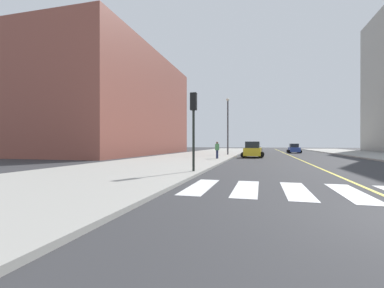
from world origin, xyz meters
The scene contains 10 objects.
sidewalk_kerb_west centered at (-12.20, 20.00, 0.07)m, with size 10.00×120.00×0.15m, color #9E9B93.
crosswalk_paint centered at (0.00, 4.00, 0.01)m, with size 13.50×4.00×0.01m.
lane_divider_paint centered at (0.00, 40.00, 0.01)m, with size 0.16×80.00×0.01m, color yellow.
low_rise_brick_west centered at (-27.68, 33.01, 8.06)m, with size 16.00×32.00×16.12m, color brown.
car_blue_nearest centered at (1.70, 44.45, 0.79)m, with size 2.41×3.82×1.69m.
car_yellow_second centered at (-4.99, 27.23, 0.92)m, with size 2.81×4.44×1.96m.
car_white_third centered at (-5.16, 58.07, 0.88)m, with size 2.69×4.24×1.88m.
traffic_light_far_corner centered at (-7.71, 8.33, 3.32)m, with size 0.36×0.41×4.49m.
pedestrian_walking_west centered at (-8.46, 21.22, 1.13)m, with size 0.44×0.44×1.78m.
street_lamp centered at (-8.61, 31.48, 4.86)m, with size 0.44×0.44×8.06m.
Camera 1 is at (-3.93, -6.40, 1.74)m, focal length 24.82 mm.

